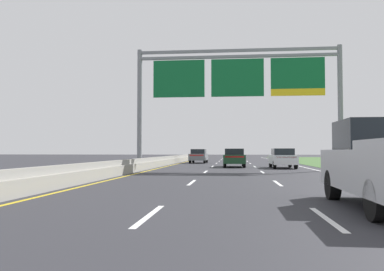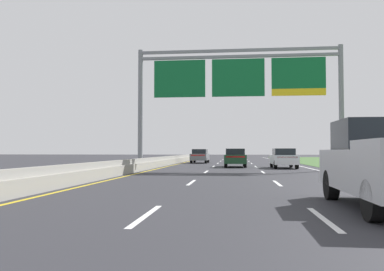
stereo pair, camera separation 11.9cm
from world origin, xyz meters
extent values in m
plane|color=#2B2B30|center=(0.00, 35.00, 0.00)|extent=(220.00, 220.00, 0.00)
cube|color=white|center=(-1.85, 10.50, 0.00)|extent=(0.14, 3.00, 0.01)
cube|color=white|center=(-1.85, 19.50, 0.00)|extent=(0.14, 3.00, 0.01)
cube|color=white|center=(-1.85, 28.50, 0.00)|extent=(0.14, 3.00, 0.01)
cube|color=white|center=(-1.85, 37.50, 0.00)|extent=(0.14, 3.00, 0.01)
cube|color=white|center=(-1.85, 46.50, 0.00)|extent=(0.14, 3.00, 0.01)
cube|color=white|center=(-1.85, 55.50, 0.00)|extent=(0.14, 3.00, 0.01)
cube|color=white|center=(-1.85, 64.50, 0.00)|extent=(0.14, 3.00, 0.01)
cube|color=white|center=(-1.85, 73.50, 0.00)|extent=(0.14, 3.00, 0.01)
cube|color=white|center=(-1.85, 82.50, 0.00)|extent=(0.14, 3.00, 0.01)
cube|color=white|center=(1.85, 10.50, 0.00)|extent=(0.14, 3.00, 0.01)
cube|color=white|center=(1.85, 19.50, 0.00)|extent=(0.14, 3.00, 0.01)
cube|color=white|center=(1.85, 28.50, 0.00)|extent=(0.14, 3.00, 0.01)
cube|color=white|center=(1.85, 37.50, 0.00)|extent=(0.14, 3.00, 0.01)
cube|color=white|center=(1.85, 46.50, 0.00)|extent=(0.14, 3.00, 0.01)
cube|color=white|center=(1.85, 55.50, 0.00)|extent=(0.14, 3.00, 0.01)
cube|color=white|center=(1.85, 64.50, 0.00)|extent=(0.14, 3.00, 0.01)
cube|color=white|center=(1.85, 73.50, 0.00)|extent=(0.14, 3.00, 0.01)
cube|color=white|center=(1.85, 82.50, 0.00)|extent=(0.14, 3.00, 0.01)
cube|color=white|center=(5.90, 35.00, 0.00)|extent=(0.16, 106.00, 0.01)
cube|color=gold|center=(-5.90, 35.00, 0.00)|extent=(0.16, 106.00, 0.01)
cube|color=#99968E|center=(-6.60, 35.00, 0.28)|extent=(0.60, 110.00, 0.55)
cube|color=#99968E|center=(-6.60, 35.00, 0.70)|extent=(0.25, 110.00, 0.30)
cylinder|color=gray|center=(-7.05, 31.56, 4.52)|extent=(0.36, 0.36, 9.04)
cylinder|color=gray|center=(7.65, 31.56, 4.52)|extent=(0.36, 0.36, 9.04)
cube|color=gray|center=(0.30, 31.56, 8.81)|extent=(14.70, 0.24, 0.20)
cube|color=gray|center=(0.30, 31.56, 8.36)|extent=(14.70, 0.24, 0.20)
cube|color=#0C602D|center=(-4.03, 31.38, 6.75)|extent=(3.83, 0.12, 2.77)
cube|color=#0C602D|center=(0.30, 31.38, 6.75)|extent=(3.83, 0.12, 2.77)
cube|color=#0C602D|center=(4.63, 31.38, 7.00)|extent=(3.83, 0.12, 2.27)
cube|color=yellow|center=(4.63, 31.38, 5.62)|extent=(3.83, 0.12, 0.50)
cube|color=black|center=(3.63, 12.87, 1.81)|extent=(1.74, 1.92, 0.78)
cylinder|color=black|center=(2.79, 13.87, 0.42)|extent=(0.31, 0.84, 0.84)
cylinder|color=black|center=(2.75, 10.20, 0.42)|extent=(0.31, 0.84, 0.84)
cube|color=silver|center=(3.92, 34.75, 0.69)|extent=(1.86, 4.42, 0.72)
cube|color=black|center=(3.92, 34.70, 1.31)|extent=(1.59, 2.32, 0.52)
cube|color=#B21414|center=(3.94, 32.59, 0.91)|extent=(1.53, 0.10, 0.12)
cylinder|color=black|center=(3.10, 36.24, 0.33)|extent=(0.23, 0.66, 0.66)
cylinder|color=black|center=(4.70, 36.25, 0.33)|extent=(0.23, 0.66, 0.66)
cylinder|color=black|center=(3.13, 33.25, 0.33)|extent=(0.23, 0.66, 0.66)
cylinder|color=black|center=(4.73, 33.26, 0.33)|extent=(0.23, 0.66, 0.66)
cube|color=slate|center=(-3.92, 47.41, 0.69)|extent=(1.90, 4.43, 0.72)
cube|color=black|center=(-3.92, 47.36, 1.31)|extent=(1.61, 2.33, 0.52)
cube|color=#B21414|center=(-3.96, 45.25, 0.91)|extent=(1.53, 0.11, 0.12)
cylinder|color=black|center=(-4.69, 48.92, 0.33)|extent=(0.23, 0.66, 0.66)
cylinder|color=black|center=(-3.09, 48.89, 0.33)|extent=(0.23, 0.66, 0.66)
cylinder|color=black|center=(-4.75, 45.93, 0.33)|extent=(0.23, 0.66, 0.66)
cylinder|color=black|center=(-3.15, 45.90, 0.33)|extent=(0.23, 0.66, 0.66)
cube|color=#193D23|center=(0.07, 36.55, 0.69)|extent=(1.84, 4.41, 0.72)
cube|color=black|center=(0.07, 36.50, 1.31)|extent=(1.58, 2.31, 0.52)
cube|color=#B21414|center=(0.08, 34.40, 0.91)|extent=(1.53, 0.09, 0.12)
cylinder|color=black|center=(-0.74, 38.05, 0.33)|extent=(0.22, 0.66, 0.66)
cylinder|color=black|center=(0.86, 38.05, 0.33)|extent=(0.22, 0.66, 0.66)
cylinder|color=black|center=(-0.72, 35.05, 0.33)|extent=(0.22, 0.66, 0.66)
cylinder|color=black|center=(0.88, 35.06, 0.33)|extent=(0.22, 0.66, 0.66)
camera|label=1|loc=(-0.06, 1.98, 1.39)|focal=37.52mm
camera|label=2|loc=(0.06, 1.99, 1.39)|focal=37.52mm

